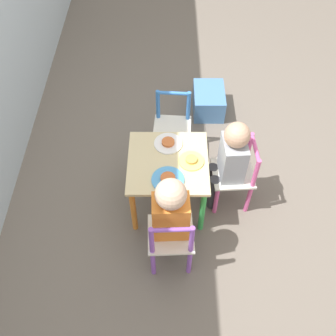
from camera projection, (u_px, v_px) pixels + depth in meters
ground_plane at (168, 201)px, 2.72m from camera, size 6.00×6.00×0.00m
kids_table at (168, 169)px, 2.44m from camera, size 0.49×0.49×0.43m
chair_purple at (171, 239)px, 2.24m from camera, size 0.27×0.27×0.53m
chair_pink at (236, 175)px, 2.53m from camera, size 0.28×0.28×0.53m
chair_blue at (172, 129)px, 2.78m from camera, size 0.28×0.28×0.53m
child_left at (171, 213)px, 2.13m from camera, size 0.22×0.21×0.73m
child_front at (229, 159)px, 2.39m from camera, size 0.21×0.21×0.71m
plate_left at (168, 179)px, 2.29m from camera, size 0.19×0.19×0.03m
plate_front at (191, 161)px, 2.37m from camera, size 0.15×0.15×0.03m
plate_right at (168, 143)px, 2.46m from camera, size 0.18×0.18×0.03m
storage_bin at (209, 101)px, 3.20m from camera, size 0.33×0.24×0.20m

